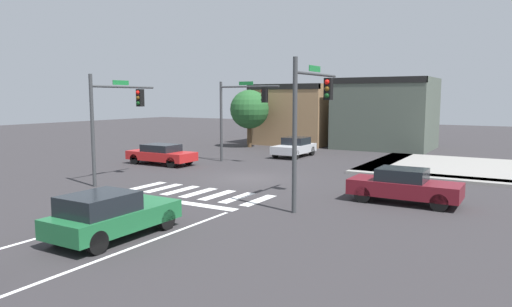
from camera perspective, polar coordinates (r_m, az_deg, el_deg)
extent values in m
plane|color=#302D30|center=(25.88, -0.91, -3.06)|extent=(120.00, 120.00, 0.00)
cube|color=silver|center=(24.35, -13.14, -3.86)|extent=(0.49, 2.45, 0.01)
cube|color=silver|center=(23.61, -11.22, -4.14)|extent=(0.49, 2.45, 0.01)
cube|color=silver|center=(22.91, -9.18, -4.44)|extent=(0.49, 2.45, 0.01)
cube|color=silver|center=(22.24, -7.01, -4.74)|extent=(0.49, 2.45, 0.01)
cube|color=silver|center=(21.60, -4.71, -5.06)|extent=(0.49, 2.45, 0.01)
cube|color=silver|center=(21.00, -2.27, -5.39)|extent=(0.49, 2.45, 0.01)
cube|color=silver|center=(20.44, 0.31, -5.72)|extent=(0.49, 2.45, 0.01)
cube|color=white|center=(20.73, -10.41, -5.66)|extent=(6.80, 0.50, 0.01)
cube|color=white|center=(18.64, -16.51, -7.25)|extent=(0.16, 2.00, 0.01)
cube|color=white|center=(16.30, -27.01, -9.75)|extent=(0.16, 2.00, 0.01)
cube|color=white|center=(12.39, -28.62, -15.05)|extent=(0.14, 18.00, 0.01)
cylinder|color=yellow|center=(18.10, -12.69, -7.55)|extent=(1.00, 1.00, 0.01)
cylinder|color=white|center=(18.25, -13.21, -7.43)|extent=(0.16, 0.16, 0.00)
cylinder|color=white|center=(17.95, -12.16, -7.65)|extent=(0.16, 0.16, 0.00)
cube|color=white|center=(18.10, -12.69, -7.54)|extent=(0.45, 0.04, 0.00)
cube|color=gray|center=(27.62, 21.22, -2.74)|extent=(10.00, 1.60, 0.15)
cube|color=gray|center=(33.14, 15.43, -0.99)|extent=(1.60, 10.00, 0.15)
cube|color=gray|center=(32.31, 22.63, -1.47)|extent=(10.00, 10.00, 0.15)
cube|color=#93704C|center=(45.42, 4.91, 4.78)|extent=(7.25, 6.32, 5.67)
cube|color=black|center=(42.75, 3.21, 8.13)|extent=(7.25, 0.50, 0.50)
cube|color=#4C564C|center=(42.50, 15.47, 4.70)|extent=(7.92, 6.53, 6.09)
cube|color=black|center=(39.55, 14.41, 8.64)|extent=(7.92, 0.50, 0.50)
cylinder|color=#383A3D|center=(17.91, 4.72, 2.11)|extent=(0.18, 0.18, 5.96)
cylinder|color=#383A3D|center=(19.69, 7.39, 9.53)|extent=(0.12, 4.02, 0.12)
cube|color=black|center=(20.88, 8.80, 7.77)|extent=(0.32, 0.32, 0.95)
sphere|color=red|center=(20.73, 8.63, 8.59)|extent=(0.22, 0.22, 0.22)
sphere|color=#4C330C|center=(20.72, 8.62, 7.78)|extent=(0.22, 0.22, 0.22)
sphere|color=#0C3814|center=(20.72, 8.60, 6.96)|extent=(0.22, 0.22, 0.22)
cube|color=#197233|center=(19.52, 7.16, 10.20)|extent=(0.03, 1.10, 0.24)
cylinder|color=#383A3D|center=(24.62, -19.26, 2.61)|extent=(0.18, 0.18, 5.60)
cylinder|color=#383A3D|center=(26.02, -15.75, 7.80)|extent=(0.12, 4.36, 0.12)
cube|color=black|center=(26.83, -13.91, 6.59)|extent=(0.32, 0.32, 0.95)
sphere|color=red|center=(26.71, -14.19, 7.21)|extent=(0.22, 0.22, 0.22)
sphere|color=#4C330C|center=(26.71, -14.17, 6.58)|extent=(0.22, 0.22, 0.22)
sphere|color=#0C3814|center=(26.71, -14.15, 5.95)|extent=(0.22, 0.22, 0.22)
cube|color=#197233|center=(25.88, -16.12, 8.28)|extent=(0.03, 1.10, 0.24)
cylinder|color=#383A3D|center=(32.71, -4.25, 3.86)|extent=(0.18, 0.18, 5.52)
cylinder|color=#383A3D|center=(31.43, -0.87, 8.14)|extent=(4.53, 0.12, 0.12)
cube|color=black|center=(30.81, 1.07, 7.10)|extent=(0.32, 0.32, 0.95)
sphere|color=red|center=(30.90, 0.79, 7.64)|extent=(0.22, 0.22, 0.22)
sphere|color=#4C330C|center=(30.89, 0.79, 7.10)|extent=(0.22, 0.22, 0.22)
sphere|color=#0C3814|center=(30.89, 0.79, 6.55)|extent=(0.22, 0.22, 0.22)
cube|color=#197233|center=(31.56, -1.22, 8.53)|extent=(1.10, 0.03, 0.24)
cube|color=#1E6638|center=(15.77, -16.77, -7.52)|extent=(1.90, 4.31, 0.61)
cube|color=black|center=(15.24, -18.57, -5.78)|extent=(1.68, 2.11, 0.59)
cylinder|color=black|center=(17.40, -15.06, -7.03)|extent=(0.22, 0.70, 0.70)
cylinder|color=black|center=(16.27, -10.87, -7.89)|extent=(0.22, 0.70, 0.70)
cylinder|color=black|center=(15.58, -22.88, -8.97)|extent=(0.22, 0.70, 0.70)
cylinder|color=black|center=(14.30, -18.79, -10.20)|extent=(0.22, 0.70, 0.70)
cube|color=#B7BABF|center=(35.37, 4.65, 0.59)|extent=(1.88, 4.17, 0.59)
cube|color=black|center=(35.62, 4.90, 1.55)|extent=(1.65, 1.80, 0.55)
cylinder|color=black|center=(33.77, 4.86, -0.15)|extent=(0.22, 0.71, 0.71)
cylinder|color=black|center=(34.52, 2.38, 0.02)|extent=(0.22, 0.71, 0.71)
cylinder|color=black|center=(36.33, 6.80, 0.32)|extent=(0.22, 0.71, 0.71)
cylinder|color=black|center=(37.02, 4.46, 0.47)|extent=(0.22, 0.71, 0.71)
cube|color=red|center=(31.82, -11.44, -0.25)|extent=(4.69, 1.92, 0.57)
cube|color=black|center=(31.76, -11.46, 0.68)|extent=(2.26, 1.69, 0.47)
cylinder|color=black|center=(31.46, -8.23, -0.73)|extent=(0.69, 0.22, 0.69)
cylinder|color=black|center=(30.17, -10.25, -1.09)|extent=(0.69, 0.22, 0.69)
cylinder|color=black|center=(33.54, -12.48, -0.35)|extent=(0.69, 0.22, 0.69)
cylinder|color=black|center=(32.34, -14.53, -0.67)|extent=(0.69, 0.22, 0.69)
cube|color=maroon|center=(20.78, 17.59, -4.06)|extent=(4.53, 1.80, 0.64)
cube|color=black|center=(20.70, 17.35, -2.46)|extent=(1.96, 1.58, 0.52)
cylinder|color=black|center=(20.48, 12.85, -4.87)|extent=(0.71, 0.22, 0.71)
cylinder|color=black|center=(21.96, 14.12, -4.12)|extent=(0.71, 0.22, 0.71)
cylinder|color=black|center=(19.79, 21.40, -5.59)|extent=(0.71, 0.22, 0.71)
cylinder|color=black|center=(21.32, 22.09, -4.75)|extent=(0.71, 0.22, 0.71)
cylinder|color=#4C3823|center=(41.98, -0.80, 2.67)|extent=(0.36, 0.36, 2.80)
sphere|color=#235628|center=(41.89, -0.80, 5.40)|extent=(3.46, 3.46, 3.46)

